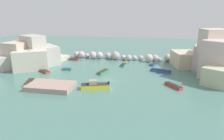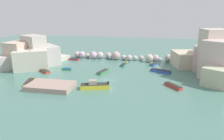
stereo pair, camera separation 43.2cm
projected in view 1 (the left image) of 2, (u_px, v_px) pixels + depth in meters
The scene contains 17 objects.
cove_water at pixel (108, 80), 49.42m from camera, with size 160.00×160.00×0.00m, color slate.
cliff_headland_left at pixel (29, 57), 60.49m from camera, with size 20.47×20.41×9.07m.
cliff_headland_right at pixel (216, 61), 54.36m from camera, with size 24.47×26.67×11.67m.
rock_breakwater at pixel (128, 57), 68.71m from camera, with size 37.22×5.20×2.78m.
stone_dock at pixel (51, 86), 44.04m from camera, with size 9.66×5.91×1.08m, color tan.
channel_buoy at pixel (126, 62), 64.67m from camera, with size 0.62×0.62×0.62m, color gold.
moored_boat_0 at pixel (95, 86), 44.01m from camera, with size 6.39×3.65×1.90m.
moored_boat_1 at pixel (67, 69), 57.73m from camera, with size 2.84×1.47×0.52m.
moored_boat_2 at pixel (29, 82), 47.00m from camera, with size 2.48×4.70×0.62m.
moored_boat_3 at pixel (123, 65), 61.87m from camera, with size 1.50×3.27×0.48m.
moored_boat_4 at pixel (103, 72), 55.04m from camera, with size 2.54×4.66×0.61m.
moored_boat_5 at pixel (74, 59), 69.01m from camera, with size 3.56×1.94×0.54m.
moored_boat_6 at pixel (173, 86), 44.83m from camera, with size 3.68×4.18×0.67m.
moored_boat_7 at pixel (153, 64), 62.63m from camera, with size 2.54×3.36×0.55m.
moored_boat_8 at pixel (161, 71), 55.65m from camera, with size 5.59×3.34×4.75m.
moored_boat_9 at pixel (52, 86), 44.69m from camera, with size 4.48×2.17×0.70m.
moored_boat_10 at pixel (45, 71), 55.43m from camera, with size 3.66×3.08×0.56m.
Camera 1 is at (9.67, -45.69, 16.36)m, focal length 32.95 mm.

